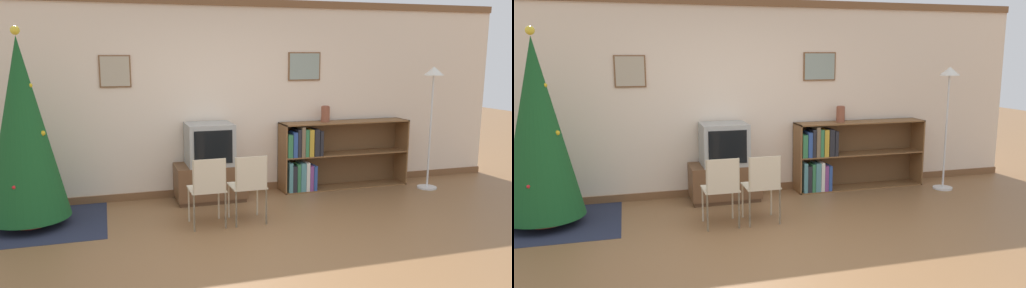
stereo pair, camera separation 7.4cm
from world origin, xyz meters
TOP-DOWN VIEW (x-y plane):
  - ground_plane at (0.00, 0.00)m, footprint 24.00×24.00m
  - wall_back at (0.00, 2.40)m, footprint 8.88×0.11m
  - area_rug at (-2.41, 1.64)m, footprint 1.69×1.39m
  - christmas_tree at (-2.41, 1.64)m, footprint 0.91×0.91m
  - tv_console at (-0.21, 2.07)m, footprint 0.93×0.54m
  - television at (-0.21, 2.06)m, footprint 0.61×0.52m
  - folding_chair_left at (-0.45, 0.99)m, footprint 0.40×0.40m
  - folding_chair_right at (0.04, 0.99)m, footprint 0.40×0.40m
  - bookshelf at (1.48, 2.16)m, footprint 1.96×0.36m
  - vase at (1.54, 2.19)m, footprint 0.13×0.13m
  - standing_lamp at (2.99, 1.72)m, footprint 0.28×0.28m

SIDE VIEW (x-z plane):
  - ground_plane at x=0.00m, z-range 0.00..0.00m
  - area_rug at x=-2.41m, z-range 0.00..0.01m
  - tv_console at x=-0.21m, z-range 0.00..0.50m
  - folding_chair_left at x=-0.45m, z-range 0.06..0.88m
  - folding_chair_right at x=0.04m, z-range 0.06..0.88m
  - bookshelf at x=1.48m, z-range -0.01..0.98m
  - television at x=-0.21m, z-range 0.49..1.05m
  - vase at x=1.54m, z-range 0.99..1.22m
  - christmas_tree at x=-2.41m, z-range 0.00..2.25m
  - wall_back at x=0.00m, z-range 0.00..2.70m
  - standing_lamp at x=2.99m, z-range 0.48..2.26m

